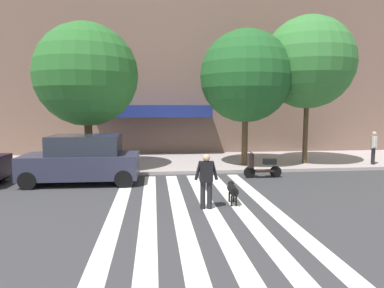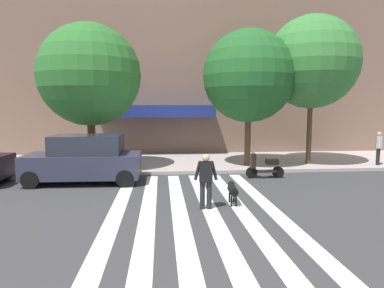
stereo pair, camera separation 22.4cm
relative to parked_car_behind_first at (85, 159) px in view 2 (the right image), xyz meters
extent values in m
plane|color=#353538|center=(2.50, -6.00, -0.93)|extent=(160.00, 160.00, 0.00)
cube|color=#A79B98|center=(2.50, 4.29, -0.86)|extent=(80.00, 6.00, 0.15)
cube|color=silver|center=(1.72, -6.00, -0.93)|extent=(0.45, 13.97, 0.01)
cube|color=silver|center=(2.62, -6.00, -0.93)|extent=(0.45, 13.97, 0.01)
cube|color=silver|center=(3.52, -6.00, -0.93)|extent=(0.45, 13.97, 0.01)
cube|color=silver|center=(4.42, -6.00, -0.93)|extent=(0.45, 13.97, 0.01)
cube|color=silver|center=(5.32, -6.00, -0.93)|extent=(0.45, 13.97, 0.01)
cube|color=silver|center=(6.22, -6.00, -0.93)|extent=(0.45, 13.97, 0.01)
cube|color=navy|center=(2.70, 6.69, 1.82)|extent=(6.97, 1.60, 0.70)
cylinder|color=black|center=(-3.43, 0.82, -0.60)|extent=(0.67, 0.24, 0.66)
cube|color=#2C2E42|center=(-0.05, 0.00, -0.23)|extent=(4.45, 2.04, 0.91)
cube|color=#232833|center=(0.12, 0.00, 0.60)|extent=(2.70, 1.77, 0.74)
cylinder|color=black|center=(-1.80, -0.85, -0.60)|extent=(0.67, 0.24, 0.66)
cylinder|color=black|center=(-1.75, 0.93, -0.60)|extent=(0.67, 0.24, 0.66)
cylinder|color=black|center=(1.65, -0.93, -0.60)|extent=(0.67, 0.24, 0.66)
cylinder|color=black|center=(1.69, 0.85, -0.60)|extent=(0.67, 0.24, 0.66)
cylinder|color=black|center=(6.80, 0.23, -0.69)|extent=(0.48, 0.10, 0.48)
cylinder|color=black|center=(7.95, 0.23, -0.69)|extent=(0.48, 0.14, 0.48)
cube|color=black|center=(7.43, 0.23, -0.64)|extent=(0.80, 0.32, 0.08)
cube|color=black|center=(7.68, 0.23, -0.24)|extent=(0.52, 0.30, 0.24)
cube|color=black|center=(6.85, 0.23, -0.19)|extent=(0.20, 0.28, 0.60)
cylinder|color=black|center=(6.85, 0.23, 0.16)|extent=(0.04, 0.50, 0.04)
cylinder|color=#4C3823|center=(-0.16, 2.25, 0.72)|extent=(0.36, 0.36, 3.02)
sphere|color=#286628|center=(-0.16, 2.25, 3.49)|extent=(4.57, 4.57, 4.57)
cylinder|color=#4C3823|center=(7.23, 2.63, 0.77)|extent=(0.30, 0.30, 3.10)
sphere|color=#1E5623|center=(7.23, 2.63, 3.54)|extent=(4.44, 4.44, 4.44)
cylinder|color=#4C3823|center=(10.41, 2.78, 1.11)|extent=(0.24, 0.24, 3.78)
sphere|color=#337533|center=(10.41, 2.78, 4.24)|extent=(4.52, 4.52, 4.52)
cylinder|color=black|center=(4.21, -3.89, -0.52)|extent=(0.16, 0.16, 0.82)
cylinder|color=black|center=(4.41, -3.91, -0.52)|extent=(0.16, 0.16, 0.82)
cube|color=black|center=(4.31, -3.90, 0.19)|extent=(0.40, 0.27, 0.60)
cylinder|color=black|center=(4.07, -3.88, 0.22)|extent=(0.23, 0.11, 0.57)
cylinder|color=black|center=(4.55, -3.92, 0.22)|extent=(0.23, 0.11, 0.57)
sphere|color=tan|center=(4.31, -3.90, 0.60)|extent=(0.23, 0.23, 0.22)
cylinder|color=black|center=(5.20, -3.51, -0.48)|extent=(0.30, 0.66, 0.26)
sphere|color=black|center=(5.23, -3.11, -0.38)|extent=(0.21, 0.21, 0.20)
cylinder|color=black|center=(5.17, -3.94, -0.43)|extent=(0.05, 0.24, 0.16)
cylinder|color=black|center=(5.15, -3.28, -0.77)|extent=(0.06, 0.06, 0.32)
cylinder|color=black|center=(5.29, -3.29, -0.77)|extent=(0.06, 0.06, 0.32)
cylinder|color=black|center=(5.11, -3.73, -0.77)|extent=(0.06, 0.06, 0.32)
cylinder|color=black|center=(5.25, -3.74, -0.77)|extent=(0.06, 0.06, 0.32)
cylinder|color=black|center=(13.72, 2.18, -0.37)|extent=(0.20, 0.20, 0.82)
cylinder|color=black|center=(13.63, 2.00, -0.37)|extent=(0.20, 0.20, 0.82)
cube|color=#B2ADA3|center=(13.67, 2.09, 0.34)|extent=(0.39, 0.45, 0.60)
cylinder|color=#B2ADA3|center=(13.78, 2.30, 0.37)|extent=(0.18, 0.24, 0.57)
cylinder|color=#B2ADA3|center=(13.56, 1.87, 0.37)|extent=(0.18, 0.24, 0.57)
sphere|color=tan|center=(13.67, 2.09, 0.75)|extent=(0.30, 0.30, 0.22)
camera|label=1|loc=(2.80, -13.56, 2.07)|focal=31.76mm
camera|label=2|loc=(3.02, -13.58, 2.07)|focal=31.76mm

